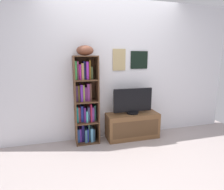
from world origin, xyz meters
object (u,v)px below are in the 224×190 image
Objects in this scene: bookshelf at (85,102)px; football at (85,50)px; television at (133,101)px; tv_stand at (132,126)px.

football is (0.02, -0.03, 0.88)m from bookshelf.
football is at bearing 177.27° from television.
television is at bearing -4.93° from bookshelf.
television is (0.84, -0.04, -0.90)m from football.
football reaches higher than television.
television is (0.86, -0.07, -0.02)m from bookshelf.
bookshelf is at bearing 114.93° from football.
bookshelf is 0.99m from tv_stand.
football is 0.39× the size of television.
football is 0.29× the size of tv_stand.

